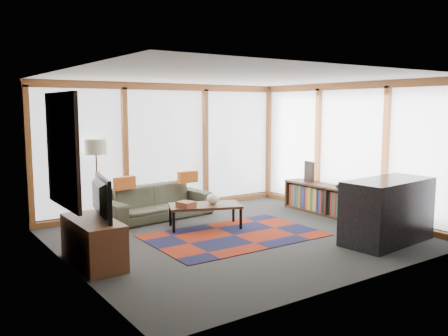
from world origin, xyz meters
TOP-DOWN VIEW (x-y plane):
  - ground at (0.00, 0.00)m, footprint 5.50×5.50m
  - room_envelope at (0.49, 0.56)m, footprint 5.52×5.02m
  - rug at (-0.02, 0.06)m, footprint 2.83×1.84m
  - sofa at (-0.51, 1.92)m, footprint 2.22×1.05m
  - pillow_left at (-1.16, 1.93)m, footprint 0.44×0.22m
  - pillow_right at (0.18, 1.94)m, footprint 0.42×0.13m
  - floor_lamp at (-1.60, 2.13)m, footprint 0.39×0.39m
  - coffee_table at (-0.14, 0.80)m, footprint 1.39×1.05m
  - book_stack at (-0.52, 0.80)m, footprint 0.30×0.34m
  - vase at (-0.00, 0.75)m, footprint 0.24×0.24m
  - bookshelf at (2.43, 0.16)m, footprint 0.42×2.33m
  - bowl_a at (2.47, -0.37)m, footprint 0.21×0.21m
  - bowl_b at (2.40, -0.02)m, footprint 0.15×0.15m
  - shelf_picture at (2.48, 0.87)m, footprint 0.11×0.32m
  - tv_console at (-2.44, -0.00)m, footprint 0.52×1.24m
  - television at (-2.38, 0.02)m, footprint 0.32×1.01m
  - bar_counter at (1.75, -1.60)m, footprint 1.64×0.88m

SIDE VIEW (x-z plane):
  - ground at x=0.00m, z-range 0.00..0.00m
  - rug at x=-0.02m, z-range 0.00..0.01m
  - coffee_table at x=-0.14m, z-range 0.00..0.42m
  - bookshelf at x=2.43m, z-range 0.00..0.58m
  - tv_console at x=-2.44m, z-range 0.00..0.62m
  - sofa at x=-0.51m, z-range 0.00..0.63m
  - book_stack at x=-0.52m, z-range 0.42..0.51m
  - bar_counter at x=1.75m, z-range 0.00..1.00m
  - vase at x=0.00m, z-range 0.42..0.60m
  - bowl_b at x=2.40m, z-range 0.58..0.66m
  - bowl_a at x=2.47m, z-range 0.58..0.68m
  - pillow_right at x=0.18m, z-range 0.63..0.86m
  - pillow_left at x=-1.16m, z-range 0.63..0.86m
  - floor_lamp at x=-1.60m, z-range 0.00..1.56m
  - shelf_picture at x=2.48m, z-range 0.58..1.01m
  - television at x=-2.38m, z-range 0.62..1.20m
  - room_envelope at x=0.49m, z-range 0.23..2.85m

